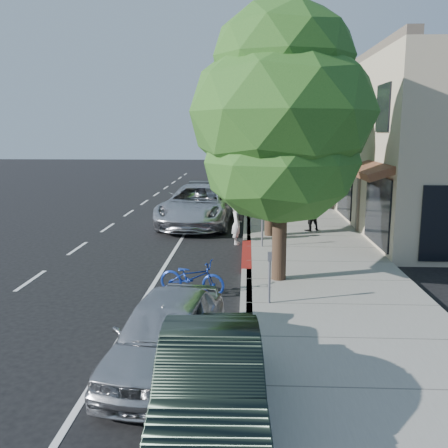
# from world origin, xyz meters

# --- Properties ---
(ground) EXTENTS (120.00, 120.00, 0.00)m
(ground) POSITION_xyz_m (0.00, 0.00, 0.00)
(ground) COLOR black
(ground) RESTS_ON ground
(sidewalk) EXTENTS (4.60, 56.00, 0.15)m
(sidewalk) POSITION_xyz_m (2.30, 8.00, 0.07)
(sidewalk) COLOR gray
(sidewalk) RESTS_ON ground
(curb) EXTENTS (0.30, 56.00, 0.15)m
(curb) POSITION_xyz_m (0.00, 8.00, 0.07)
(curb) COLOR #9E998E
(curb) RESTS_ON ground
(curb_red_segment) EXTENTS (0.32, 4.00, 0.15)m
(curb_red_segment) POSITION_xyz_m (0.00, 1.00, 0.07)
(curb_red_segment) COLOR maroon
(curb_red_segment) RESTS_ON ground
(storefront_building) EXTENTS (10.00, 36.00, 7.00)m
(storefront_building) POSITION_xyz_m (9.60, 18.00, 3.50)
(storefront_building) COLOR tan
(storefront_building) RESTS_ON ground
(street_tree_0) EXTENTS (4.99, 4.99, 7.59)m
(street_tree_0) POSITION_xyz_m (0.90, -2.00, 4.60)
(street_tree_0) COLOR black
(street_tree_0) RESTS_ON ground
(street_tree_1) EXTENTS (4.73, 4.73, 7.52)m
(street_tree_1) POSITION_xyz_m (0.90, 4.00, 4.61)
(street_tree_1) COLOR black
(street_tree_1) RESTS_ON ground
(street_tree_2) EXTENTS (3.84, 3.84, 6.80)m
(street_tree_2) POSITION_xyz_m (0.90, 10.00, 4.27)
(street_tree_2) COLOR black
(street_tree_2) RESTS_ON ground
(street_tree_3) EXTENTS (4.37, 4.37, 8.33)m
(street_tree_3) POSITION_xyz_m (0.90, 16.00, 5.31)
(street_tree_3) COLOR black
(street_tree_3) RESTS_ON ground
(street_tree_4) EXTENTS (4.97, 4.97, 7.24)m
(street_tree_4) POSITION_xyz_m (0.90, 22.00, 4.35)
(street_tree_4) COLOR black
(street_tree_4) RESTS_ON ground
(street_tree_5) EXTENTS (5.33, 5.33, 7.24)m
(street_tree_5) POSITION_xyz_m (0.90, 28.00, 4.27)
(street_tree_5) COLOR black
(street_tree_5) RESTS_ON ground
(cyclist) EXTENTS (0.39, 0.58, 1.56)m
(cyclist) POSITION_xyz_m (-0.39, 3.00, 0.78)
(cyclist) COLOR silver
(cyclist) RESTS_ON ground
(bicycle) EXTENTS (1.88, 1.05, 0.94)m
(bicycle) POSITION_xyz_m (-1.42, -3.00, 0.47)
(bicycle) COLOR #16339C
(bicycle) RESTS_ON ground
(silver_suv) EXTENTS (3.56, 6.79, 1.82)m
(silver_suv) POSITION_xyz_m (-2.20, 6.81, 0.91)
(silver_suv) COLOR silver
(silver_suv) RESTS_ON ground
(dark_sedan) EXTENTS (1.90, 4.97, 1.62)m
(dark_sedan) POSITION_xyz_m (-2.20, 10.22, 0.81)
(dark_sedan) COLOR black
(dark_sedan) RESTS_ON ground
(white_pickup) EXTENTS (2.75, 5.60, 1.57)m
(white_pickup) POSITION_xyz_m (-0.50, 16.34, 0.78)
(white_pickup) COLOR white
(white_pickup) RESTS_ON ground
(dark_suv_far) EXTENTS (2.19, 4.97, 1.66)m
(dark_suv_far) POSITION_xyz_m (-1.56, 25.23, 0.83)
(dark_suv_far) COLOR black
(dark_suv_far) RESTS_ON ground
(near_car_a) EXTENTS (2.09, 4.22, 1.38)m
(near_car_a) POSITION_xyz_m (-1.40, -7.20, 0.69)
(near_car_a) COLOR #BABABF
(near_car_a) RESTS_ON ground
(near_car_b) EXTENTS (1.70, 4.27, 1.38)m
(near_car_b) POSITION_xyz_m (-0.50, -9.00, 0.69)
(near_car_b) COLOR black
(near_car_b) RESTS_ON ground
(pedestrian) EXTENTS (0.97, 0.89, 1.60)m
(pedestrian) POSITION_xyz_m (2.61, 4.98, 0.95)
(pedestrian) COLOR black
(pedestrian) RESTS_ON sidewalk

